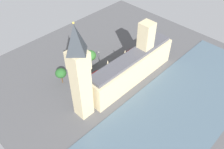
# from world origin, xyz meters

# --- Properties ---
(ground_plane) EXTENTS (135.85, 135.85, 0.00)m
(ground_plane) POSITION_xyz_m (0.00, 0.00, 0.00)
(ground_plane) COLOR #4C4C4F
(river_thames) EXTENTS (41.59, 122.26, 0.25)m
(river_thames) POSITION_xyz_m (-32.13, 0.00, 0.12)
(river_thames) COLOR #475B6B
(river_thames) RESTS_ON ground
(parliament_building) EXTENTS (10.70, 55.13, 30.14)m
(parliament_building) POSITION_xyz_m (-1.99, -1.22, 8.69)
(parliament_building) COLOR #CCBA8E
(parliament_building) RESTS_ON ground
(clock_tower) EXTENTS (7.54, 7.54, 47.67)m
(clock_tower) POSITION_xyz_m (-1.52, 32.46, 24.62)
(clock_tower) COLOR #CCBA8E
(clock_tower) RESTS_ON ground
(double_decker_bus_under_trees) EXTENTS (3.10, 10.62, 4.75)m
(double_decker_bus_under_trees) POSITION_xyz_m (10.52, -16.99, 2.63)
(double_decker_bus_under_trees) COLOR #B20C0F
(double_decker_bus_under_trees) RESTS_ON ground
(car_dark_green_trailing) EXTENTS (2.05, 4.29, 1.74)m
(car_dark_green_trailing) POSITION_xyz_m (10.88, -5.47, 0.89)
(car_dark_green_trailing) COLOR #19472D
(car_dark_green_trailing) RESTS_ON ground
(car_black_far_end) EXTENTS (2.21, 4.69, 1.74)m
(car_black_far_end) POSITION_xyz_m (12.42, 1.51, 0.89)
(car_black_far_end) COLOR black
(car_black_far_end) RESTS_ON ground
(car_blue_opposite_hall) EXTENTS (2.14, 4.59, 1.74)m
(car_blue_opposite_hall) POSITION_xyz_m (12.30, 8.45, 0.89)
(car_blue_opposite_hall) COLOR navy
(car_blue_opposite_hall) RESTS_ON ground
(double_decker_bus_by_river_gate) EXTENTS (2.94, 10.58, 4.75)m
(double_decker_bus_by_river_gate) POSITION_xyz_m (11.05, 16.65, 2.63)
(double_decker_bus_by_river_gate) COLOR red
(double_decker_bus_by_river_gate) RESTS_ON ground
(pedestrian_leading) EXTENTS (0.60, 0.50, 1.70)m
(pedestrian_leading) POSITION_xyz_m (5.27, 17.09, 0.76)
(pedestrian_leading) COLOR maroon
(pedestrian_leading) RESTS_ON ground
(pedestrian_near_tower) EXTENTS (0.60, 0.68, 1.69)m
(pedestrian_near_tower) POSITION_xyz_m (5.64, -5.11, 0.76)
(pedestrian_near_tower) COLOR #336B60
(pedestrian_near_tower) RESTS_ON ground
(pedestrian_kerbside) EXTENTS (0.54, 0.62, 1.51)m
(pedestrian_kerbside) POSITION_xyz_m (5.23, -19.72, 0.68)
(pedestrian_kerbside) COLOR maroon
(pedestrian_kerbside) RESTS_ON ground
(plane_tree_midblock) EXTENTS (6.69, 6.69, 9.77)m
(plane_tree_midblock) POSITION_xyz_m (22.11, 7.28, 6.90)
(plane_tree_midblock) COLOR brown
(plane_tree_midblock) RESTS_ON ground
(plane_tree_corner) EXTENTS (5.78, 5.78, 9.17)m
(plane_tree_corner) POSITION_xyz_m (22.02, 27.53, 6.68)
(plane_tree_corner) COLOR brown
(plane_tree_corner) RESTS_ON ground
(plane_tree_slot_10) EXTENTS (7.10, 7.10, 9.86)m
(plane_tree_slot_10) POSITION_xyz_m (22.71, 12.23, 6.82)
(plane_tree_slot_10) COLOR brown
(plane_tree_slot_10) RESTS_ON ground
(street_lamp_slot_11) EXTENTS (0.56, 0.56, 6.61)m
(street_lamp_slot_11) POSITION_xyz_m (21.48, 1.29, 4.59)
(street_lamp_slot_11) COLOR black
(street_lamp_slot_11) RESTS_ON ground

